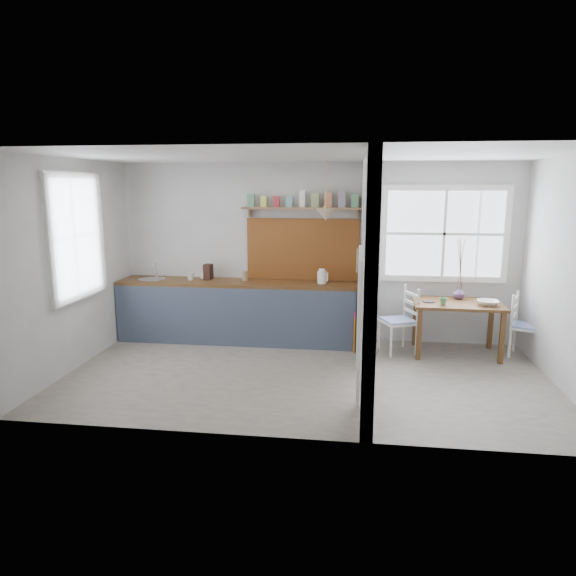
# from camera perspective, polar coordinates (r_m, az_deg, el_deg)

# --- Properties ---
(floor) EXTENTS (5.80, 3.20, 0.01)m
(floor) POSITION_cam_1_polar(r_m,az_deg,el_deg) (6.33, 1.96, -9.67)
(floor) COLOR gray
(floor) RESTS_ON ground
(ceiling) EXTENTS (5.80, 3.20, 0.01)m
(ceiling) POSITION_cam_1_polar(r_m,az_deg,el_deg) (5.92, 2.13, 14.54)
(ceiling) COLOR silver
(ceiling) RESTS_ON walls
(walls) EXTENTS (5.81, 3.21, 2.60)m
(walls) POSITION_cam_1_polar(r_m,az_deg,el_deg) (5.99, 2.04, 2.03)
(walls) COLOR silver
(walls) RESTS_ON floor
(partition) EXTENTS (0.12, 3.20, 2.60)m
(partition) POSITION_cam_1_polar(r_m,az_deg,el_deg) (6.00, 8.78, 3.38)
(partition) COLOR silver
(partition) RESTS_ON floor
(kitchen_window) EXTENTS (0.10, 1.16, 1.50)m
(kitchen_window) POSITION_cam_1_polar(r_m,az_deg,el_deg) (6.84, -22.74, 5.27)
(kitchen_window) COLOR white
(kitchen_window) RESTS_ON walls
(nook_window) EXTENTS (1.76, 0.10, 1.30)m
(nook_window) POSITION_cam_1_polar(r_m,az_deg,el_deg) (7.58, 16.97, 5.77)
(nook_window) COLOR white
(nook_window) RESTS_ON walls
(counter) EXTENTS (3.50, 0.60, 0.90)m
(counter) POSITION_cam_1_polar(r_m,az_deg,el_deg) (7.62, -5.53, -2.49)
(counter) COLOR brown
(counter) RESTS_ON floor
(sink) EXTENTS (0.40, 0.40, 0.02)m
(sink) POSITION_cam_1_polar(r_m,az_deg,el_deg) (7.90, -14.87, 0.88)
(sink) COLOR silver
(sink) RESTS_ON counter
(backsplash) EXTENTS (1.65, 0.03, 0.90)m
(backsplash) POSITION_cam_1_polar(r_m,az_deg,el_deg) (7.56, 1.63, 4.33)
(backsplash) COLOR brown
(backsplash) RESTS_ON walls
(shelf) EXTENTS (1.75, 0.20, 0.21)m
(shelf) POSITION_cam_1_polar(r_m,az_deg,el_deg) (7.42, 1.59, 9.30)
(shelf) COLOR brown
(shelf) RESTS_ON walls
(pendant_lamp) EXTENTS (0.26, 0.26, 0.16)m
(pendant_lamp) POSITION_cam_1_polar(r_m,az_deg,el_deg) (7.06, 4.20, 8.13)
(pendant_lamp) COLOR beige
(pendant_lamp) RESTS_ON ceiling
(utensil_rail) EXTENTS (0.02, 0.50, 0.02)m
(utensil_rail) POSITION_cam_1_polar(r_m,az_deg,el_deg) (6.84, 7.89, 4.34)
(utensil_rail) COLOR silver
(utensil_rail) RESTS_ON partition
(dining_table) EXTENTS (1.18, 0.80, 0.72)m
(dining_table) POSITION_cam_1_polar(r_m,az_deg,el_deg) (7.36, 18.17, -4.26)
(dining_table) COLOR brown
(dining_table) RESTS_ON floor
(chair_left) EXTENTS (0.54, 0.54, 0.91)m
(chair_left) POSITION_cam_1_polar(r_m,az_deg,el_deg) (7.20, 12.13, -3.51)
(chair_left) COLOR white
(chair_left) RESTS_ON floor
(chair_right) EXTENTS (0.52, 0.52, 0.86)m
(chair_right) POSITION_cam_1_polar(r_m,az_deg,el_deg) (7.57, 25.07, -3.82)
(chair_right) COLOR white
(chair_right) RESTS_ON floor
(kettle) EXTENTS (0.21, 0.18, 0.21)m
(kettle) POSITION_cam_1_polar(r_m,az_deg,el_deg) (7.31, 3.78, 1.32)
(kettle) COLOR white
(kettle) RESTS_ON counter
(mug_a) EXTENTS (0.16, 0.16, 0.11)m
(mug_a) POSITION_cam_1_polar(r_m,az_deg,el_deg) (7.67, -10.77, 1.27)
(mug_a) COLOR silver
(mug_a) RESTS_ON counter
(mug_b) EXTENTS (0.13, 0.13, 0.10)m
(mug_b) POSITION_cam_1_polar(r_m,az_deg,el_deg) (7.73, -9.37, 1.32)
(mug_b) COLOR white
(mug_b) RESTS_ON counter
(knife_block) EXTENTS (0.12, 0.16, 0.23)m
(knife_block) POSITION_cam_1_polar(r_m,az_deg,el_deg) (7.69, -8.85, 1.80)
(knife_block) COLOR black
(knife_block) RESTS_ON counter
(jar) EXTENTS (0.11, 0.11, 0.14)m
(jar) POSITION_cam_1_polar(r_m,az_deg,el_deg) (7.56, -4.80, 1.37)
(jar) COLOR olive
(jar) RESTS_ON counter
(towel_magenta) EXTENTS (0.02, 0.03, 0.59)m
(towel_magenta) POSITION_cam_1_polar(r_m,az_deg,el_deg) (7.14, 7.39, -4.98)
(towel_magenta) COLOR #D82D7A
(towel_magenta) RESTS_ON counter
(towel_orange) EXTENTS (0.02, 0.03, 0.49)m
(towel_orange) POSITION_cam_1_polar(r_m,az_deg,el_deg) (7.12, 7.38, -5.24)
(towel_orange) COLOR #C27505
(towel_orange) RESTS_ON counter
(bowl) EXTENTS (0.28, 0.28, 0.07)m
(bowl) POSITION_cam_1_polar(r_m,az_deg,el_deg) (7.23, 21.33, -1.53)
(bowl) COLOR white
(bowl) RESTS_ON dining_table
(table_cup) EXTENTS (0.12, 0.12, 0.10)m
(table_cup) POSITION_cam_1_polar(r_m,az_deg,el_deg) (7.06, 16.87, -1.42)
(table_cup) COLOR #579557
(table_cup) RESTS_ON dining_table
(plate) EXTENTS (0.18, 0.18, 0.01)m
(plate) POSITION_cam_1_polar(r_m,az_deg,el_deg) (7.18, 15.37, -1.44)
(plate) COLOR #2E2928
(plate) RESTS_ON dining_table
(vase) EXTENTS (0.19, 0.19, 0.17)m
(vase) POSITION_cam_1_polar(r_m,az_deg,el_deg) (7.47, 18.45, -0.55)
(vase) COLOR #553D64
(vase) RESTS_ON dining_table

